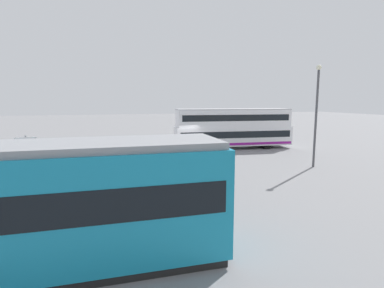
{
  "coord_description": "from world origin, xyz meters",
  "views": [
    {
      "loc": [
        7.23,
        25.52,
        4.79
      ],
      "look_at": [
        1.52,
        6.12,
        1.84
      ],
      "focal_mm": 28.3,
      "sensor_mm": 36.0,
      "label": 1
    }
  ],
  "objects_px": {
    "double_decker_bus": "(233,128)",
    "info_sign": "(26,147)",
    "pedestrian_near_railing": "(159,155)",
    "pedestrian_crossing": "(192,160)",
    "street_lamp": "(317,109)"
  },
  "relations": [
    {
      "from": "pedestrian_near_railing",
      "to": "pedestrian_crossing",
      "type": "distance_m",
      "value": 2.86
    },
    {
      "from": "double_decker_bus",
      "to": "info_sign",
      "type": "height_order",
      "value": "double_decker_bus"
    },
    {
      "from": "street_lamp",
      "to": "double_decker_bus",
      "type": "bearing_deg",
      "value": -77.69
    },
    {
      "from": "double_decker_bus",
      "to": "info_sign",
      "type": "distance_m",
      "value": 18.3
    },
    {
      "from": "pedestrian_crossing",
      "to": "info_sign",
      "type": "distance_m",
      "value": 10.54
    },
    {
      "from": "double_decker_bus",
      "to": "info_sign",
      "type": "relative_size",
      "value": 4.56
    },
    {
      "from": "info_sign",
      "to": "street_lamp",
      "type": "relative_size",
      "value": 0.36
    },
    {
      "from": "pedestrian_near_railing",
      "to": "info_sign",
      "type": "relative_size",
      "value": 0.63
    },
    {
      "from": "double_decker_bus",
      "to": "pedestrian_near_railing",
      "type": "relative_size",
      "value": 7.24
    },
    {
      "from": "pedestrian_near_railing",
      "to": "pedestrian_crossing",
      "type": "height_order",
      "value": "pedestrian_near_railing"
    },
    {
      "from": "pedestrian_near_railing",
      "to": "info_sign",
      "type": "distance_m",
      "value": 8.49
    },
    {
      "from": "double_decker_bus",
      "to": "info_sign",
      "type": "bearing_deg",
      "value": 20.75
    },
    {
      "from": "pedestrian_crossing",
      "to": "street_lamp",
      "type": "xyz_separation_m",
      "value": [
        -8.98,
        0.61,
        3.28
      ]
    },
    {
      "from": "pedestrian_near_railing",
      "to": "pedestrian_crossing",
      "type": "relative_size",
      "value": 1.03
    },
    {
      "from": "info_sign",
      "to": "street_lamp",
      "type": "distance_m",
      "value": 19.58
    }
  ]
}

